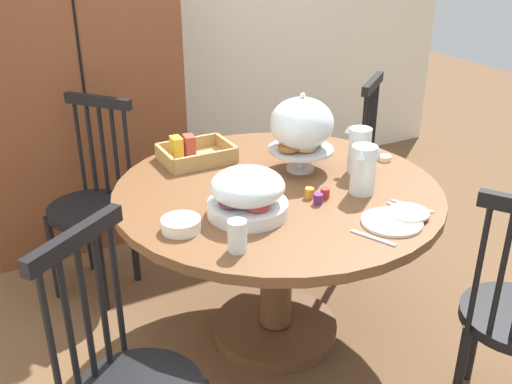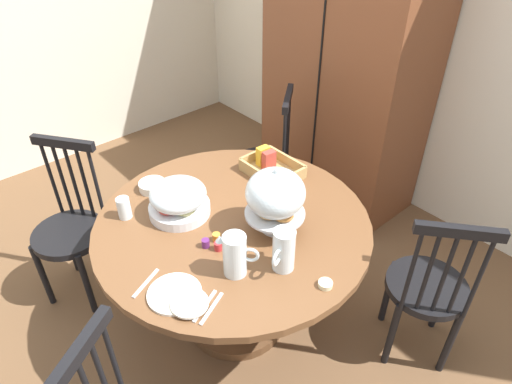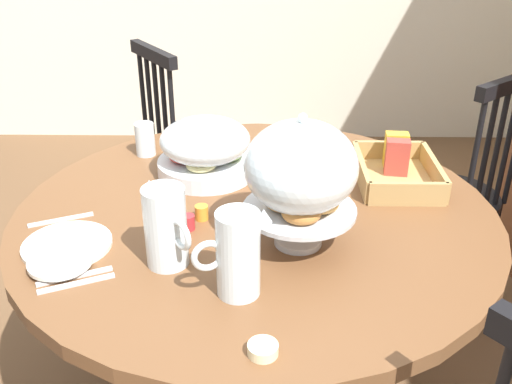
{
  "view_description": "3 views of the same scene",
  "coord_description": "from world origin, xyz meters",
  "views": [
    {
      "loc": [
        -1.13,
        -1.8,
        1.75
      ],
      "look_at": [
        -0.12,
        0.09,
        0.74
      ],
      "focal_mm": 41.57,
      "sensor_mm": 36.0,
      "label": 1
    },
    {
      "loc": [
        1.32,
        -0.93,
        2.15
      ],
      "look_at": [
        -0.02,
        0.24,
        0.84
      ],
      "focal_mm": 31.78,
      "sensor_mm": 36.0,
      "label": 2
    },
    {
      "loc": [
        1.4,
        0.12,
        1.53
      ],
      "look_at": [
        -0.12,
        0.09,
        0.74
      ],
      "focal_mm": 40.84,
      "sensor_mm": 36.0,
      "label": 3
    }
  ],
  "objects": [
    {
      "name": "china_plate_large",
      "position": [
        0.19,
        -0.37,
        0.75
      ],
      "size": [
        0.22,
        0.22,
        0.01
      ],
      "primitive_type": "cylinder",
      "color": "white",
      "rests_on": "dining_table"
    },
    {
      "name": "wall_back",
      "position": [
        0.0,
        1.83,
        1.3
      ],
      "size": [
        4.8,
        0.06,
        2.6
      ],
      "primitive_type": "cube",
      "color": "silver",
      "rests_on": "ground_plane"
    },
    {
      "name": "orange_juice_pitcher",
      "position": [
        0.25,
        -0.11,
        0.83
      ],
      "size": [
        0.15,
        0.14,
        0.2
      ],
      "color": "silver",
      "rests_on": "dining_table"
    },
    {
      "name": "milk_pitcher",
      "position": [
        0.36,
        0.06,
        0.83
      ],
      "size": [
        0.1,
        0.17,
        0.2
      ],
      "color": "silver",
      "rests_on": "dining_table"
    },
    {
      "name": "butter_dish",
      "position": [
        0.55,
        0.12,
        0.75
      ],
      "size": [
        0.06,
        0.06,
        0.02
      ],
      "primitive_type": "cylinder",
      "color": "beige",
      "rests_on": "dining_table"
    },
    {
      "name": "soup_spoon",
      "position": [
        0.06,
        -0.43,
        0.74
      ],
      "size": [
        0.08,
        0.16,
        0.01
      ],
      "primitive_type": "cube",
      "rotation": [
        0.0,
        0.0,
        5.13
      ],
      "color": "silver",
      "rests_on": "dining_table"
    },
    {
      "name": "fruit_platter_covered",
      "position": [
        -0.24,
        -0.06,
        0.83
      ],
      "size": [
        0.3,
        0.3,
        0.18
      ],
      "color": "silver",
      "rests_on": "dining_table"
    },
    {
      "name": "wooden_armoire",
      "position": [
        -0.51,
        1.5,
        0.98
      ],
      "size": [
        1.18,
        0.6,
        1.96
      ],
      "color": "brown",
      "rests_on": "ground_plane"
    },
    {
      "name": "china_plate_small",
      "position": [
        0.28,
        -0.36,
        0.76
      ],
      "size": [
        0.15,
        0.15,
        0.01
      ],
      "primitive_type": "cylinder",
      "color": "white",
      "rests_on": "china_plate_large"
    },
    {
      "name": "pastry_stand_with_dome",
      "position": [
        0.16,
        0.2,
        0.94
      ],
      "size": [
        0.28,
        0.28,
        0.34
      ],
      "color": "silver",
      "rests_on": "dining_table"
    },
    {
      "name": "jam_jar_strawberry",
      "position": [
        0.1,
        -0.08,
        0.76
      ],
      "size": [
        0.04,
        0.04,
        0.04
      ],
      "primitive_type": "cylinder",
      "color": "#B7282D",
      "rests_on": "dining_table"
    },
    {
      "name": "jam_jar_grape",
      "position": [
        0.04,
        -0.11,
        0.76
      ],
      "size": [
        0.04,
        0.04,
        0.04
      ],
      "primitive_type": "cylinder",
      "color": "#5B2366",
      "rests_on": "dining_table"
    },
    {
      "name": "dining_table",
      "position": [
        -0.02,
        0.09,
        0.55
      ],
      "size": [
        1.34,
        1.34,
        0.74
      ],
      "color": "brown",
      "rests_on": "ground_plane"
    },
    {
      "name": "table_knife",
      "position": [
        0.31,
        -0.32,
        0.74
      ],
      "size": [
        0.08,
        0.16,
        0.01
      ],
      "primitive_type": "cube",
      "rotation": [
        0.0,
        0.0,
        5.13
      ],
      "color": "silver",
      "rests_on": "dining_table"
    },
    {
      "name": "windsor_chair_far_side",
      "position": [
        0.75,
        0.69,
        0.45
      ],
      "size": [
        0.47,
        0.47,
        0.97
      ],
      "color": "black",
      "rests_on": "ground_plane"
    },
    {
      "name": "dinner_fork",
      "position": [
        0.34,
        -0.3,
        0.74
      ],
      "size": [
        0.08,
        0.16,
        0.01
      ],
      "primitive_type": "cube",
      "rotation": [
        0.0,
        0.0,
        5.13
      ],
      "color": "silver",
      "rests_on": "dining_table"
    },
    {
      "name": "cereal_bowl",
      "position": [
        -0.5,
        -0.06,
        0.76
      ],
      "size": [
        0.14,
        0.14,
        0.04
      ],
      "primitive_type": "cylinder",
      "color": "white",
      "rests_on": "dining_table"
    },
    {
      "name": "jam_jar_apricot",
      "position": [
        0.04,
        -0.05,
        0.76
      ],
      "size": [
        0.04,
        0.04,
        0.04
      ],
      "primitive_type": "cylinder",
      "color": "orange",
      "rests_on": "dining_table"
    },
    {
      "name": "windsor_chair_near_window",
      "position": [
        -0.61,
        0.85,
        0.45
      ],
      "size": [
        0.47,
        0.47,
        0.97
      ],
      "color": "black",
      "rests_on": "ground_plane"
    },
    {
      "name": "drinking_glass",
      "position": [
        -0.39,
        -0.28,
        0.8
      ],
      "size": [
        0.06,
        0.06,
        0.11
      ],
      "primitive_type": "cylinder",
      "color": "silver",
      "rests_on": "dining_table"
    },
    {
      "name": "ground_plane",
      "position": [
        0.0,
        0.0,
        0.0
      ],
      "size": [
        10.0,
        10.0,
        0.0
      ],
      "primitive_type": "plane",
      "color": "brown"
    },
    {
      "name": "cereal_basket",
      "position": [
        -0.21,
        0.52,
        0.77
      ],
      "size": [
        0.32,
        0.24,
        0.12
      ],
      "color": "tan",
      "rests_on": "dining_table"
    },
    {
      "name": "windsor_chair_by_cabinet",
      "position": [
        -0.83,
        -0.44,
        0.45
      ],
      "size": [
        0.46,
        0.46,
        0.97
      ],
      "color": "black",
      "rests_on": "ground_plane"
    }
  ]
}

